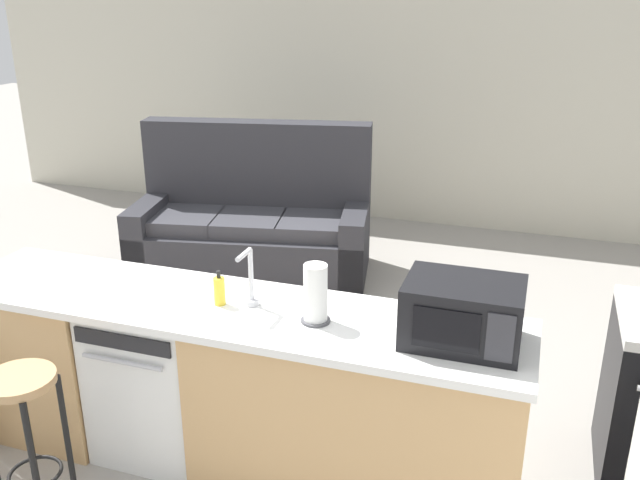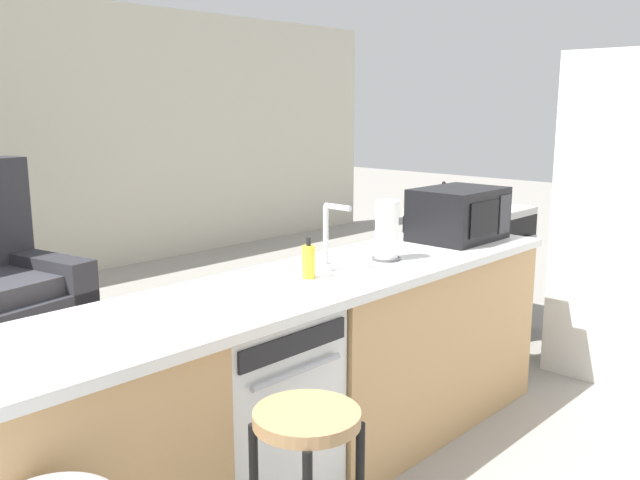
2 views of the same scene
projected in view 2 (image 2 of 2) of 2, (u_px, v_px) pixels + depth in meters
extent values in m
cube|color=tan|center=(84.00, 477.00, 2.20)|extent=(0.75, 0.62, 0.86)
cube|color=tan|center=(405.00, 342.00, 3.45)|extent=(1.55, 0.62, 0.86)
cube|color=white|center=(313.00, 282.00, 2.88)|extent=(2.94, 0.66, 0.04)
cube|color=brown|center=(313.00, 462.00, 3.05)|extent=(2.86, 0.56, 0.08)
cube|color=white|center=(243.00, 412.00, 2.69)|extent=(0.58, 0.58, 0.84)
cube|color=black|center=(295.00, 344.00, 2.42)|extent=(0.52, 0.01, 0.08)
cylinder|color=#B2B2B7|center=(298.00, 371.00, 2.43)|extent=(0.44, 0.02, 0.02)
cube|color=black|center=(468.00, 273.00, 4.91)|extent=(0.76, 0.64, 0.85)
cube|color=black|center=(510.00, 274.00, 4.68)|extent=(0.53, 0.01, 0.43)
cylinder|color=silver|center=(515.00, 243.00, 4.62)|extent=(0.61, 0.03, 0.03)
cube|color=silver|center=(471.00, 211.00, 4.82)|extent=(0.76, 0.64, 0.05)
torus|color=black|center=(474.00, 213.00, 4.61)|extent=(0.16, 0.16, 0.01)
torus|color=black|center=(499.00, 208.00, 4.85)|extent=(0.16, 0.16, 0.01)
torus|color=black|center=(443.00, 210.00, 4.78)|extent=(0.16, 0.16, 0.01)
torus|color=black|center=(468.00, 204.00, 5.03)|extent=(0.16, 0.16, 0.01)
cube|color=silver|center=(632.00, 216.00, 4.06)|extent=(0.72, 0.70, 1.92)
cube|color=black|center=(458.00, 214.00, 3.66)|extent=(0.50, 0.36, 0.28)
cube|color=black|center=(484.00, 219.00, 3.51)|extent=(0.27, 0.01, 0.18)
cube|color=#2D2D33|center=(505.00, 214.00, 3.66)|extent=(0.11, 0.01, 0.21)
cylinder|color=silver|center=(326.00, 267.00, 2.99)|extent=(0.07, 0.07, 0.03)
cylinder|color=silver|center=(326.00, 235.00, 2.96)|extent=(0.02, 0.02, 0.26)
cylinder|color=silver|center=(338.00, 207.00, 2.89)|extent=(0.02, 0.14, 0.02)
cylinder|color=#4C4C51|center=(386.00, 258.00, 3.20)|extent=(0.14, 0.14, 0.01)
cylinder|color=white|center=(387.00, 229.00, 3.17)|extent=(0.11, 0.11, 0.27)
cylinder|color=yellow|center=(309.00, 262.00, 2.84)|extent=(0.06, 0.06, 0.14)
cylinder|color=black|center=(309.00, 242.00, 2.83)|extent=(0.02, 0.02, 0.04)
sphere|color=red|center=(443.00, 197.00, 4.77)|extent=(0.17, 0.17, 0.17)
sphere|color=black|center=(444.00, 183.00, 4.75)|extent=(0.03, 0.03, 0.03)
cone|color=red|center=(450.00, 193.00, 4.82)|extent=(0.08, 0.04, 0.06)
cylinder|color=tan|center=(307.00, 418.00, 1.98)|extent=(0.32, 0.32, 0.04)
cube|color=#2D2D33|center=(45.00, 299.00, 4.66)|extent=(0.37, 0.92, 0.62)
cube|color=#3B3B41|center=(0.00, 287.00, 4.31)|extent=(0.67, 0.73, 0.12)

